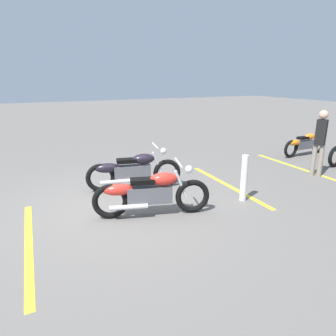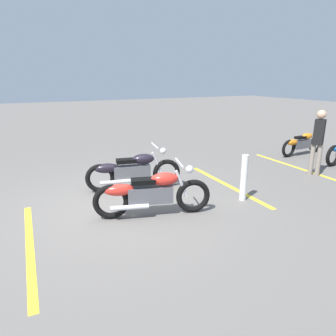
% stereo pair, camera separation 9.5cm
% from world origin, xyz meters
% --- Properties ---
extents(ground_plane, '(60.00, 60.00, 0.00)m').
position_xyz_m(ground_plane, '(0.00, 0.00, 0.00)').
color(ground_plane, '#66605B').
extents(motorcycle_bright_foreground, '(2.17, 0.81, 1.04)m').
position_xyz_m(motorcycle_bright_foreground, '(0.40, -0.74, 0.46)').
color(motorcycle_bright_foreground, black).
rests_on(motorcycle_bright_foreground, ground).
extents(motorcycle_dark_foreground, '(2.21, 0.71, 1.04)m').
position_xyz_m(motorcycle_dark_foreground, '(0.59, 0.76, 0.46)').
color(motorcycle_dark_foreground, black).
rests_on(motorcycle_dark_foreground, ground).
extents(motorcycle_row_right, '(1.94, 0.28, 0.73)m').
position_xyz_m(motorcycle_row_right, '(6.89, 1.33, 0.40)').
color(motorcycle_row_right, black).
rests_on(motorcycle_row_right, ground).
extents(bystander_near_row, '(0.28, 0.31, 1.74)m').
position_xyz_m(bystander_near_row, '(5.35, -0.41, 0.97)').
color(bystander_near_row, gray).
rests_on(bystander_near_row, ground).
extents(bollard_post, '(0.14, 0.14, 0.99)m').
position_xyz_m(bollard_post, '(2.49, -0.92, 0.50)').
color(bollard_post, white).
rests_on(bollard_post, ground).
extents(parking_stripe_near, '(0.21, 3.20, 0.01)m').
position_xyz_m(parking_stripe_near, '(-1.73, -0.89, 0.00)').
color(parking_stripe_near, yellow).
rests_on(parking_stripe_near, ground).
extents(parking_stripe_mid, '(0.21, 3.20, 0.01)m').
position_xyz_m(parking_stripe_mid, '(2.77, -0.01, 0.00)').
color(parking_stripe_mid, yellow).
rests_on(parking_stripe_mid, ground).
extents(parking_stripe_far, '(0.21, 3.20, 0.01)m').
position_xyz_m(parking_stripe_far, '(5.53, 0.40, 0.00)').
color(parking_stripe_far, yellow).
rests_on(parking_stripe_far, ground).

